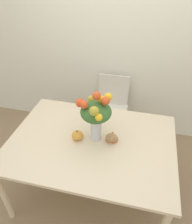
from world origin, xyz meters
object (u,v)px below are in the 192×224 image
Objects in this scene: flower_vase at (96,114)px; pumpkin at (77,135)px; dining_chair_near_window at (111,108)px; turkey_figurine at (112,136)px.

pumpkin is at bearing -163.41° from flower_vase.
dining_chair_near_window is at bearing 90.45° from flower_vase.
flower_vase is at bearing -90.85° from dining_chair_near_window.
pumpkin reaches higher than turkey_figurine.
dining_chair_near_window is (0.16, 0.94, -0.31)m from pumpkin.
pumpkin is 1.00m from dining_chair_near_window.
dining_chair_near_window is (-0.01, 0.89, -0.55)m from flower_vase.
flower_vase is at bearing 16.59° from pumpkin.
flower_vase is at bearing -177.34° from turkey_figurine.
flower_vase reaches higher than dining_chair_near_window.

